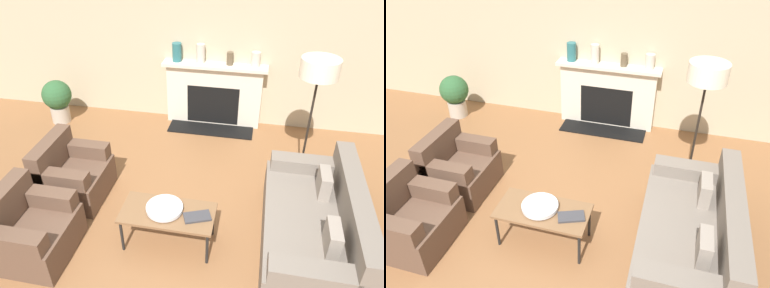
{
  "view_description": "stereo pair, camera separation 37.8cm",
  "coord_description": "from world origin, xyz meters",
  "views": [
    {
      "loc": [
        0.94,
        -2.57,
        3.23
      ],
      "look_at": [
        0.13,
        1.57,
        0.45
      ],
      "focal_mm": 35.0,
      "sensor_mm": 36.0,
      "label": 1
    },
    {
      "loc": [
        1.31,
        -2.49,
        3.23
      ],
      "look_at": [
        0.13,
        1.57,
        0.45
      ],
      "focal_mm": 35.0,
      "sensor_mm": 36.0,
      "label": 2
    }
  ],
  "objects": [
    {
      "name": "ground_plane",
      "position": [
        0.0,
        0.0,
        0.0
      ],
      "size": [
        18.0,
        18.0,
        0.0
      ],
      "primitive_type": "plane",
      "color": "brown"
    },
    {
      "name": "wall_back",
      "position": [
        0.0,
        3.13,
        1.45
      ],
      "size": [
        18.0,
        0.06,
        2.9
      ],
      "color": "#BCAD8E",
      "rests_on": "ground_plane"
    },
    {
      "name": "fireplace",
      "position": [
        0.22,
        2.99,
        0.51
      ],
      "size": [
        1.67,
        0.59,
        1.05
      ],
      "color": "beige",
      "rests_on": "ground_plane"
    },
    {
      "name": "couch",
      "position": [
        1.68,
        0.48,
        0.3
      ],
      "size": [
        0.97,
        1.86,
        0.83
      ],
      "rotation": [
        0.0,
        0.0,
        -1.57
      ],
      "color": "slate",
      "rests_on": "ground_plane"
    },
    {
      "name": "armchair_near",
      "position": [
        -1.26,
        -0.17,
        0.31
      ],
      "size": [
        0.73,
        0.81,
        0.79
      ],
      "rotation": [
        0.0,
        0.0,
        1.57
      ],
      "color": "brown",
      "rests_on": "ground_plane"
    },
    {
      "name": "armchair_far",
      "position": [
        -1.26,
        0.79,
        0.31
      ],
      "size": [
        0.73,
        0.81,
        0.79
      ],
      "rotation": [
        0.0,
        0.0,
        1.57
      ],
      "color": "brown",
      "rests_on": "ground_plane"
    },
    {
      "name": "coffee_table",
      "position": [
        0.13,
        0.23,
        0.41
      ],
      "size": [
        1.0,
        0.49,
        0.45
      ],
      "color": "brown",
      "rests_on": "ground_plane"
    },
    {
      "name": "bowl",
      "position": [
        0.09,
        0.25,
        0.49
      ],
      "size": [
        0.39,
        0.39,
        0.06
      ],
      "color": "silver",
      "rests_on": "coffee_table"
    },
    {
      "name": "book",
      "position": [
        0.45,
        0.21,
        0.46
      ],
      "size": [
        0.31,
        0.24,
        0.02
      ],
      "rotation": [
        0.0,
        0.0,
        0.38
      ],
      "color": "#38383D",
      "rests_on": "coffee_table"
    },
    {
      "name": "floor_lamp",
      "position": [
        1.62,
        1.79,
        1.46
      ],
      "size": [
        0.46,
        0.46,
        1.68
      ],
      "color": "black",
      "rests_on": "ground_plane"
    },
    {
      "name": "mantel_vase_left",
      "position": [
        -0.4,
        3.0,
        1.2
      ],
      "size": [
        0.15,
        0.15,
        0.29
      ],
      "color": "#28666B",
      "rests_on": "fireplace"
    },
    {
      "name": "mantel_vase_center_left",
      "position": [
        -0.01,
        3.0,
        1.2
      ],
      "size": [
        0.13,
        0.13,
        0.3
      ],
      "color": "beige",
      "rests_on": "fireplace"
    },
    {
      "name": "mantel_vase_center_right",
      "position": [
        0.45,
        3.0,
        1.15
      ],
      "size": [
        0.1,
        0.1,
        0.2
      ],
      "color": "brown",
      "rests_on": "fireplace"
    },
    {
      "name": "mantel_vase_right",
      "position": [
        0.84,
        3.0,
        1.17
      ],
      "size": [
        0.14,
        0.14,
        0.23
      ],
      "color": "beige",
      "rests_on": "fireplace"
    },
    {
      "name": "potted_plant",
      "position": [
        -2.36,
        2.53,
        0.43
      ],
      "size": [
        0.48,
        0.48,
        0.74
      ],
      "color": "#B2A899",
      "rests_on": "ground_plane"
    }
  ]
}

